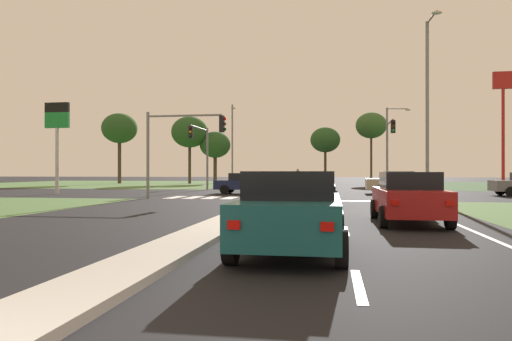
{
  "coord_description": "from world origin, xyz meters",
  "views": [
    {
      "loc": [
        3.14,
        -2.53,
        1.6
      ],
      "look_at": [
        -1.8,
        27.5,
        1.66
      ],
      "focal_mm": 32.5,
      "sensor_mm": 36.0,
      "label": 1
    }
  ],
  "objects_px": {
    "car_navy_fourth": "(247,183)",
    "traffic_signal_far_right": "(389,143)",
    "treeline_near": "(120,129)",
    "treeline_second": "(190,132)",
    "treeline_fourth": "(325,140)",
    "car_black_fifth": "(315,189)",
    "car_white_seventh": "(283,178)",
    "traffic_signal_near_left": "(178,138)",
    "street_lamp_third": "(389,142)",
    "car_teal_third": "(292,211)",
    "treeline_third": "(215,145)",
    "car_red_near": "(408,197)",
    "traffic_signal_far_left": "(201,146)",
    "car_beige_second": "(397,182)",
    "street_lamp_fourth": "(232,140)",
    "fuel_price_totem": "(57,127)",
    "treeline_fifth": "(371,126)",
    "pedestrian_at_median": "(298,176)",
    "fastfood_pole_sign": "(503,103)",
    "street_lamp_second": "(428,100)"
  },
  "relations": [
    {
      "from": "car_beige_second",
      "to": "fuel_price_totem",
      "type": "height_order",
      "value": "fuel_price_totem"
    },
    {
      "from": "car_teal_third",
      "to": "pedestrian_at_median",
      "type": "relative_size",
      "value": 2.5
    },
    {
      "from": "car_red_near",
      "to": "traffic_signal_far_right",
      "type": "relative_size",
      "value": 0.78
    },
    {
      "from": "street_lamp_second",
      "to": "fuel_price_totem",
      "type": "xyz_separation_m",
      "value": [
        -24.83,
        1.54,
        -1.07
      ]
    },
    {
      "from": "car_beige_second",
      "to": "car_navy_fourth",
      "type": "height_order",
      "value": "car_beige_second"
    },
    {
      "from": "traffic_signal_far_left",
      "to": "treeline_third",
      "type": "bearing_deg",
      "value": 101.56
    },
    {
      "from": "car_navy_fourth",
      "to": "traffic_signal_near_left",
      "type": "height_order",
      "value": "traffic_signal_near_left"
    },
    {
      "from": "treeline_second",
      "to": "car_white_seventh",
      "type": "bearing_deg",
      "value": -25.46
    },
    {
      "from": "treeline_third",
      "to": "treeline_fourth",
      "type": "relative_size",
      "value": 0.92
    },
    {
      "from": "car_white_seventh",
      "to": "car_teal_third",
      "type": "bearing_deg",
      "value": 96.17
    },
    {
      "from": "car_black_fifth",
      "to": "street_lamp_fourth",
      "type": "height_order",
      "value": "street_lamp_fourth"
    },
    {
      "from": "traffic_signal_far_left",
      "to": "street_lamp_third",
      "type": "relative_size",
      "value": 0.66
    },
    {
      "from": "street_lamp_second",
      "to": "pedestrian_at_median",
      "type": "distance_m",
      "value": 19.09
    },
    {
      "from": "car_red_near",
      "to": "treeline_fifth",
      "type": "xyz_separation_m",
      "value": [
        2.75,
        47.33,
        6.79
      ]
    },
    {
      "from": "car_navy_fourth",
      "to": "traffic_signal_far_right",
      "type": "distance_m",
      "value": 12.08
    },
    {
      "from": "street_lamp_fourth",
      "to": "treeline_fifth",
      "type": "bearing_deg",
      "value": 23.75
    },
    {
      "from": "pedestrian_at_median",
      "to": "street_lamp_fourth",
      "type": "bearing_deg",
      "value": -71.0
    },
    {
      "from": "street_lamp_fourth",
      "to": "treeline_fifth",
      "type": "xyz_separation_m",
      "value": [
        16.95,
        7.46,
        2.23
      ]
    },
    {
      "from": "traffic_signal_near_left",
      "to": "street_lamp_third",
      "type": "relative_size",
      "value": 0.63
    },
    {
      "from": "treeline_second",
      "to": "traffic_signal_far_right",
      "type": "bearing_deg",
      "value": -42.77
    },
    {
      "from": "car_navy_fourth",
      "to": "street_lamp_fourth",
      "type": "bearing_deg",
      "value": -165.2
    },
    {
      "from": "traffic_signal_near_left",
      "to": "treeline_third",
      "type": "distance_m",
      "value": 34.9
    },
    {
      "from": "traffic_signal_far_left",
      "to": "treeline_fourth",
      "type": "distance_m",
      "value": 27.49
    },
    {
      "from": "fuel_price_totem",
      "to": "treeline_fourth",
      "type": "distance_m",
      "value": 37.56
    },
    {
      "from": "traffic_signal_near_left",
      "to": "treeline_second",
      "type": "height_order",
      "value": "treeline_second"
    },
    {
      "from": "street_lamp_third",
      "to": "treeline_third",
      "type": "xyz_separation_m",
      "value": [
        -21.25,
        11.09,
        0.52
      ]
    },
    {
      "from": "pedestrian_at_median",
      "to": "car_white_seventh",
      "type": "bearing_deg",
      "value": -96.46
    },
    {
      "from": "street_lamp_third",
      "to": "treeline_third",
      "type": "relative_size",
      "value": 1.17
    },
    {
      "from": "car_black_fifth",
      "to": "car_white_seventh",
      "type": "bearing_deg",
      "value": 98.7
    },
    {
      "from": "car_red_near",
      "to": "fastfood_pole_sign",
      "type": "xyz_separation_m",
      "value": [
        13.36,
        31.26,
        7.17
      ]
    },
    {
      "from": "treeline_third",
      "to": "car_red_near",
      "type": "bearing_deg",
      "value": -68.62
    },
    {
      "from": "car_beige_second",
      "to": "traffic_signal_far_right",
      "type": "relative_size",
      "value": 0.75
    },
    {
      "from": "street_lamp_second",
      "to": "car_black_fifth",
      "type": "bearing_deg",
      "value": -133.98
    },
    {
      "from": "car_beige_second",
      "to": "fastfood_pole_sign",
      "type": "relative_size",
      "value": 0.39
    },
    {
      "from": "car_teal_third",
      "to": "car_black_fifth",
      "type": "distance_m",
      "value": 12.8
    },
    {
      "from": "car_black_fifth",
      "to": "pedestrian_at_median",
      "type": "relative_size",
      "value": 2.39
    },
    {
      "from": "street_lamp_fourth",
      "to": "street_lamp_third",
      "type": "bearing_deg",
      "value": -17.58
    },
    {
      "from": "treeline_near",
      "to": "treeline_second",
      "type": "xyz_separation_m",
      "value": [
        9.43,
        0.99,
        -0.52
      ]
    },
    {
      "from": "traffic_signal_near_left",
      "to": "treeline_third",
      "type": "xyz_separation_m",
      "value": [
        -6.53,
        34.24,
        1.59
      ]
    },
    {
      "from": "car_black_fifth",
      "to": "traffic_signal_far_right",
      "type": "relative_size",
      "value": 0.74
    },
    {
      "from": "traffic_signal_near_left",
      "to": "treeline_third",
      "type": "height_order",
      "value": "treeline_third"
    },
    {
      "from": "treeline_second",
      "to": "treeline_fifth",
      "type": "bearing_deg",
      "value": 7.43
    },
    {
      "from": "car_navy_fourth",
      "to": "treeline_fourth",
      "type": "relative_size",
      "value": 0.6
    },
    {
      "from": "car_teal_third",
      "to": "treeline_third",
      "type": "distance_m",
      "value": 53.28
    },
    {
      "from": "car_black_fifth",
      "to": "traffic_signal_far_right",
      "type": "height_order",
      "value": "traffic_signal_far_right"
    },
    {
      "from": "car_beige_second",
      "to": "car_white_seventh",
      "type": "relative_size",
      "value": 0.93
    },
    {
      "from": "pedestrian_at_median",
      "to": "treeline_near",
      "type": "height_order",
      "value": "treeline_near"
    },
    {
      "from": "treeline_fourth",
      "to": "treeline_fifth",
      "type": "relative_size",
      "value": 0.81
    },
    {
      "from": "car_navy_fourth",
      "to": "traffic_signal_near_left",
      "type": "distance_m",
      "value": 7.8
    },
    {
      "from": "street_lamp_second",
      "to": "fastfood_pole_sign",
      "type": "relative_size",
      "value": 0.97
    }
  ]
}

